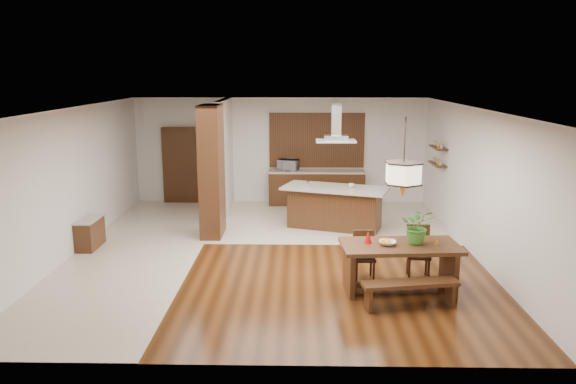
{
  "coord_description": "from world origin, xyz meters",
  "views": [
    {
      "loc": [
        0.52,
        -10.89,
        3.6
      ],
      "look_at": [
        0.3,
        0.0,
        1.25
      ],
      "focal_mm": 35.0,
      "sensor_mm": 36.0,
      "label": 1
    }
  ],
  "objects_px": {
    "foliage_plant": "(418,226)",
    "microwave": "(288,165)",
    "dining_table": "(400,257)",
    "range_hood": "(336,123)",
    "fruit_bowl": "(387,243)",
    "hallway_console": "(90,233)",
    "kitchen_island": "(335,207)",
    "dining_chair_left": "(364,256)",
    "island_cup": "(351,186)",
    "pendant_lantern": "(404,158)",
    "dining_chair_right": "(418,252)",
    "dining_bench": "(410,295)"
  },
  "relations": [
    {
      "from": "fruit_bowl",
      "to": "foliage_plant",
      "type": "bearing_deg",
      "value": 10.89
    },
    {
      "from": "pendant_lantern",
      "to": "kitchen_island",
      "type": "xyz_separation_m",
      "value": [
        -0.84,
        3.81,
        -1.74
      ]
    },
    {
      "from": "hallway_console",
      "to": "dining_table",
      "type": "bearing_deg",
      "value": -20.1
    },
    {
      "from": "foliage_plant",
      "to": "fruit_bowl",
      "type": "xyz_separation_m",
      "value": [
        -0.5,
        -0.1,
        -0.26
      ]
    },
    {
      "from": "dining_chair_right",
      "to": "range_hood",
      "type": "relative_size",
      "value": 1.03
    },
    {
      "from": "hallway_console",
      "to": "dining_chair_left",
      "type": "height_order",
      "value": "dining_chair_left"
    },
    {
      "from": "fruit_bowl",
      "to": "island_cup",
      "type": "bearing_deg",
      "value": 93.92
    },
    {
      "from": "range_hood",
      "to": "hallway_console",
      "type": "bearing_deg",
      "value": -162.6
    },
    {
      "from": "dining_chair_left",
      "to": "kitchen_island",
      "type": "relative_size",
      "value": 0.32
    },
    {
      "from": "pendant_lantern",
      "to": "dining_chair_right",
      "type": "bearing_deg",
      "value": 54.47
    },
    {
      "from": "dining_chair_left",
      "to": "range_hood",
      "type": "distance_m",
      "value": 3.86
    },
    {
      "from": "foliage_plant",
      "to": "microwave",
      "type": "distance_m",
      "value": 6.57
    },
    {
      "from": "dining_bench",
      "to": "foliage_plant",
      "type": "bearing_deg",
      "value": 72.36
    },
    {
      "from": "dining_chair_left",
      "to": "fruit_bowl",
      "type": "relative_size",
      "value": 3.03
    },
    {
      "from": "pendant_lantern",
      "to": "island_cup",
      "type": "height_order",
      "value": "pendant_lantern"
    },
    {
      "from": "dining_chair_left",
      "to": "microwave",
      "type": "bearing_deg",
      "value": 102.01
    },
    {
      "from": "hallway_console",
      "to": "microwave",
      "type": "bearing_deg",
      "value": 45.02
    },
    {
      "from": "dining_bench",
      "to": "range_hood",
      "type": "distance_m",
      "value": 5.12
    },
    {
      "from": "dining_chair_right",
      "to": "dining_bench",
      "type": "bearing_deg",
      "value": -101.51
    },
    {
      "from": "hallway_console",
      "to": "foliage_plant",
      "type": "xyz_separation_m",
      "value": [
        6.29,
        -2.14,
        0.79
      ]
    },
    {
      "from": "fruit_bowl",
      "to": "kitchen_island",
      "type": "height_order",
      "value": "kitchen_island"
    },
    {
      "from": "foliage_plant",
      "to": "island_cup",
      "type": "xyz_separation_m",
      "value": [
        -0.76,
        3.66,
        -0.07
      ]
    },
    {
      "from": "range_hood",
      "to": "microwave",
      "type": "relative_size",
      "value": 1.68
    },
    {
      "from": "microwave",
      "to": "fruit_bowl",
      "type": "bearing_deg",
      "value": -56.11
    },
    {
      "from": "kitchen_island",
      "to": "range_hood",
      "type": "xyz_separation_m",
      "value": [
        0.0,
        0.0,
        1.96
      ]
    },
    {
      "from": "dining_table",
      "to": "dining_bench",
      "type": "xyz_separation_m",
      "value": [
        0.05,
        -0.7,
        -0.38
      ]
    },
    {
      "from": "dining_table",
      "to": "island_cup",
      "type": "relative_size",
      "value": 15.85
    },
    {
      "from": "dining_table",
      "to": "dining_chair_left",
      "type": "distance_m",
      "value": 0.78
    },
    {
      "from": "dining_chair_right",
      "to": "microwave",
      "type": "relative_size",
      "value": 1.73
    },
    {
      "from": "dining_table",
      "to": "range_hood",
      "type": "height_order",
      "value": "range_hood"
    },
    {
      "from": "fruit_bowl",
      "to": "range_hood",
      "type": "height_order",
      "value": "range_hood"
    },
    {
      "from": "dining_bench",
      "to": "dining_chair_left",
      "type": "height_order",
      "value": "dining_chair_left"
    },
    {
      "from": "dining_bench",
      "to": "microwave",
      "type": "xyz_separation_m",
      "value": [
        -2.02,
        6.93,
        0.89
      ]
    },
    {
      "from": "fruit_bowl",
      "to": "microwave",
      "type": "height_order",
      "value": "microwave"
    },
    {
      "from": "dining_chair_left",
      "to": "fruit_bowl",
      "type": "height_order",
      "value": "fruit_bowl"
    },
    {
      "from": "dining_table",
      "to": "kitchen_island",
      "type": "relative_size",
      "value": 0.77
    },
    {
      "from": "dining_table",
      "to": "range_hood",
      "type": "xyz_separation_m",
      "value": [
        -0.84,
        3.81,
        1.87
      ]
    },
    {
      "from": "kitchen_island",
      "to": "range_hood",
      "type": "relative_size",
      "value": 2.88
    },
    {
      "from": "dining_bench",
      "to": "range_hood",
      "type": "relative_size",
      "value": 1.68
    },
    {
      "from": "kitchen_island",
      "to": "island_cup",
      "type": "relative_size",
      "value": 20.63
    },
    {
      "from": "dining_chair_right",
      "to": "pendant_lantern",
      "type": "distance_m",
      "value": 1.94
    },
    {
      "from": "kitchen_island",
      "to": "range_hood",
      "type": "height_order",
      "value": "range_hood"
    },
    {
      "from": "range_hood",
      "to": "kitchen_island",
      "type": "bearing_deg",
      "value": -90.0
    },
    {
      "from": "dining_table",
      "to": "hallway_console",
      "type": "bearing_deg",
      "value": 159.9
    },
    {
      "from": "hallway_console",
      "to": "dining_bench",
      "type": "height_order",
      "value": "hallway_console"
    },
    {
      "from": "dining_table",
      "to": "fruit_bowl",
      "type": "bearing_deg",
      "value": -169.65
    },
    {
      "from": "dining_chair_left",
      "to": "dining_table",
      "type": "bearing_deg",
      "value": -49.3
    },
    {
      "from": "dining_chair_right",
      "to": "kitchen_island",
      "type": "height_order",
      "value": "kitchen_island"
    },
    {
      "from": "kitchen_island",
      "to": "island_cup",
      "type": "distance_m",
      "value": 0.65
    },
    {
      "from": "dining_table",
      "to": "range_hood",
      "type": "relative_size",
      "value": 2.22
    }
  ]
}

